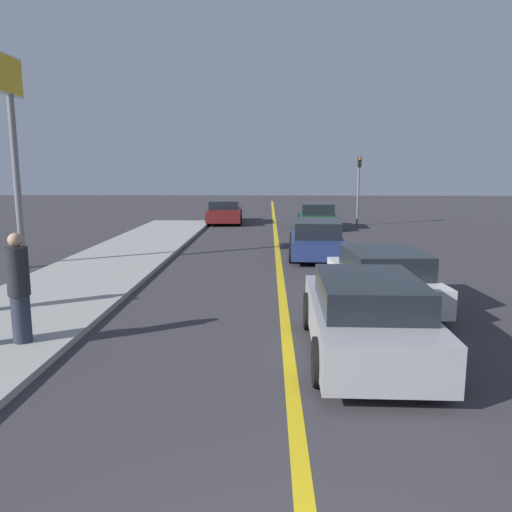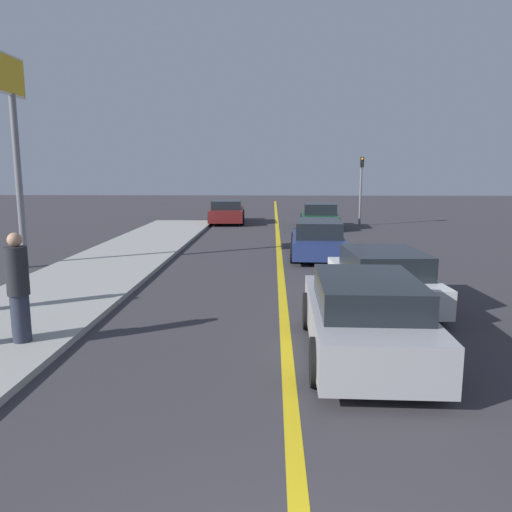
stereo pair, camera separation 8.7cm
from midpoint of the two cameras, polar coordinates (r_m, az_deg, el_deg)
name	(u,v)px [view 2 (the right image)]	position (r m, az deg, el deg)	size (l,w,h in m)	color
road_center_line	(278,245)	(20.39, 2.71, 1.31)	(0.20, 60.00, 0.01)	gold
sidewalk_left	(113,263)	(16.63, -15.90, -0.74)	(3.36, 26.81, 0.12)	#9E9E99
car_near_right_lane	(364,317)	(8.27, 12.58, -6.78)	(1.93, 4.17, 1.32)	#9E9EA3
car_ahead_center	(382,278)	(11.45, 14.42, -2.49)	(2.07, 3.95, 1.26)	silver
car_far_distant	(318,239)	(17.53, 7.19, 1.93)	(2.02, 4.47, 1.29)	navy
car_parked_left_lot	(320,216)	(26.50, 7.36, 4.54)	(2.12, 4.05, 1.31)	#144728
car_oncoming_far	(227,212)	(28.95, -3.26, 5.06)	(2.14, 4.59, 1.32)	maroon
pedestrian_mid_group	(18,288)	(9.16, -25.28, -3.28)	(0.36, 0.36, 1.85)	#282D3D
traffic_light	(361,183)	(27.95, 12.00, 8.11)	(0.18, 0.40, 3.72)	slate
roadside_sign	(14,118)	(16.92, -25.82, 14.01)	(0.20, 1.54, 6.32)	slate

